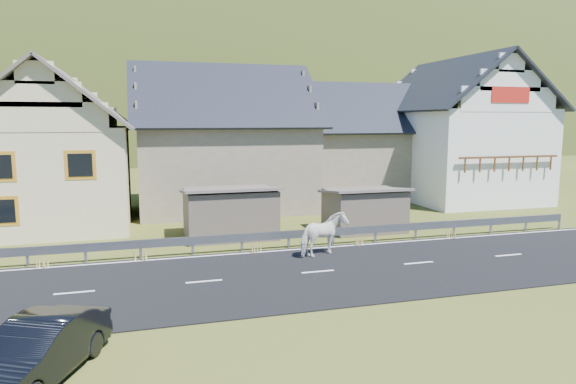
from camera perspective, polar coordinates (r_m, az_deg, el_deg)
name	(u,v)px	position (r m, az deg, el deg)	size (l,w,h in m)	color
ground	(318,273)	(18.36, 3.33, -8.95)	(160.00, 160.00, 0.00)	#3C4617
road	(318,272)	(18.35, 3.33, -8.89)	(60.00, 7.00, 0.04)	black
lane_markings	(318,272)	(18.34, 3.33, -8.81)	(60.00, 6.60, 0.01)	silver
guardrail	(289,235)	(21.60, 0.08, -4.80)	(28.10, 0.09, 0.75)	#93969B
shed_left	(230,213)	(23.75, -6.47, -2.35)	(4.30, 3.30, 2.40)	#6B5B4E
shed_right	(364,210)	(25.20, 8.46, -2.03)	(3.80, 2.90, 2.20)	#6B5B4E
house_cream	(55,140)	(28.85, -24.46, 5.32)	(7.80, 9.80, 8.30)	beige
house_stone_a	(222,132)	(31.93, -7.39, 6.65)	(10.80, 9.80, 8.90)	gray
house_stone_b	(358,136)	(36.72, 7.82, 6.18)	(9.80, 8.80, 8.10)	gray
house_white	(458,124)	(37.00, 18.36, 7.15)	(8.80, 10.80, 9.70)	white
mountain	(171,188)	(198.47, -12.87, 0.45)	(440.00, 280.00, 260.00)	#24320D
horse	(323,234)	(20.29, 3.96, -4.71)	(2.01, 0.92, 1.70)	white
car	(37,351)	(12.17, -26.10, -15.60)	(1.35, 3.87, 1.28)	black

